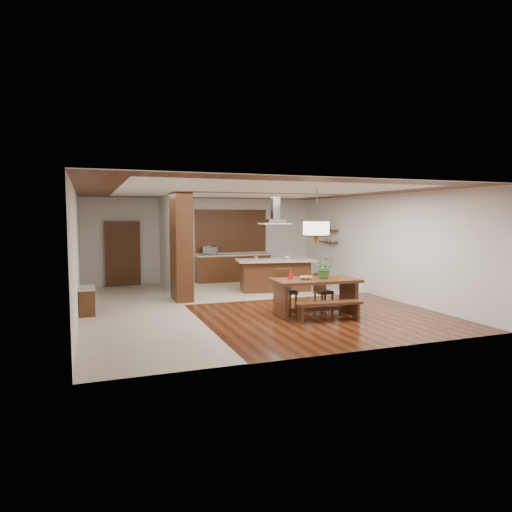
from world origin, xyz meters
name	(u,v)px	position (x,y,z in m)	size (l,w,h in m)	color
room_shell	(245,224)	(0.00, 0.00, 2.06)	(9.00, 9.04, 2.92)	black
tile_hallway	(135,312)	(-2.75, 0.00, 0.01)	(2.50, 9.00, 0.01)	beige
tile_kitchen	(257,288)	(1.25, 2.50, 0.01)	(5.50, 4.00, 0.01)	beige
soffit_band	(245,192)	(0.00, 0.00, 2.88)	(8.00, 9.00, 0.02)	#391A0E
partition_pier	(181,247)	(-1.40, 1.20, 1.45)	(0.45, 1.00, 2.90)	#311B0D
partition_stub	(168,243)	(-1.40, 3.30, 1.45)	(0.18, 2.40, 2.90)	silver
hallway_console	(87,301)	(-3.81, 0.20, 0.32)	(0.37, 0.88, 0.63)	#311B0D
hallway_doorway	(123,254)	(-2.70, 4.40, 1.05)	(1.10, 0.20, 2.10)	#311B0D
rear_counter	(233,268)	(1.00, 4.20, 0.48)	(2.60, 0.62, 0.95)	#311B0D
kitchen_window	(231,231)	(1.00, 4.46, 1.75)	(2.60, 0.08, 1.50)	#A36530
shelf_lower	(328,242)	(3.87, 2.60, 1.40)	(0.26, 0.90, 0.04)	#311B0D
shelf_upper	(329,230)	(3.87, 2.60, 1.80)	(0.26, 0.90, 0.04)	#311B0D
dining_table	(315,288)	(1.18, -1.61, 0.61)	(2.03, 1.11, 0.82)	#311B0D
dining_bench	(329,311)	(1.13, -2.32, 0.21)	(1.48, 0.32, 0.42)	#311B0D
dining_chair_left	(286,290)	(0.72, -0.98, 0.49)	(0.44, 0.44, 0.99)	#311B0D
dining_chair_right	(324,291)	(1.71, -1.04, 0.43)	(0.38, 0.38, 0.86)	#311B0D
pendant_lantern	(316,217)	(1.18, -1.61, 2.25)	(0.64, 0.64, 1.31)	#FFEFC3
foliage_plant	(325,268)	(1.42, -1.59, 1.06)	(0.43, 0.38, 0.48)	#336B23
fruit_bowl	(306,278)	(0.93, -1.61, 0.86)	(0.27, 0.27, 0.07)	beige
napkin_cone	(290,274)	(0.60, -1.47, 0.94)	(0.15, 0.15, 0.23)	#A20B11
gold_ornament	(339,277)	(1.70, -1.77, 0.87)	(0.06, 0.06, 0.09)	gold
kitchen_island	(275,275)	(1.55, 1.71, 0.50)	(2.48, 1.40, 0.97)	#311B0D
range_hood	(275,210)	(1.55, 1.72, 2.46)	(0.90, 0.55, 0.87)	silver
island_cup	(288,258)	(1.94, 1.65, 1.02)	(0.13, 0.13, 0.10)	white
microwave	(210,251)	(0.18, 4.18, 1.09)	(0.50, 0.34, 0.27)	#B9BBC0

